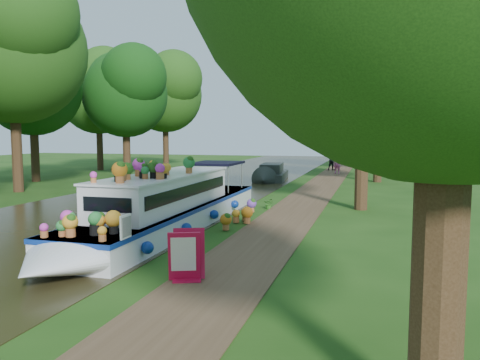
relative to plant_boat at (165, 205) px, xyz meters
name	(u,v)px	position (x,y,z in m)	size (l,w,h in m)	color
ground	(256,217)	(2.25, 3.25, -0.85)	(100.00, 100.00, 0.00)	#1B3F0F
canal_water	(117,210)	(-3.75, 3.25, -0.84)	(10.00, 100.00, 0.02)	black
towpath	(287,218)	(3.45, 3.25, -0.84)	(2.20, 100.00, 0.03)	#4A3622
plant_boat	(165,205)	(0.00, 0.00, 0.00)	(2.29, 13.52, 2.29)	silver
tree_near_overhang	(364,50)	(6.04, 6.31, 5.75)	(5.52, 5.28, 8.99)	#321F10
tree_near_mid	(380,84)	(6.73, 18.33, 5.58)	(6.90, 6.60, 9.40)	#321F10
tree_near_far	(373,90)	(6.23, 29.33, 6.20)	(7.59, 7.26, 10.30)	#321F10
tree_far_b	(13,39)	(-12.27, 7.35, 7.42)	(8.97, 8.58, 12.11)	#321F10
tree_far_c	(126,88)	(-11.27, 17.33, 5.67)	(7.13, 6.82, 9.59)	#321F10
tree_far_d	(165,89)	(-12.77, 27.34, 6.55)	(8.05, 7.70, 10.85)	#321F10
tree_far_g	(33,79)	(-15.27, 12.33, 5.93)	(7.36, 7.04, 9.95)	#321F10
tree_far_h	(99,88)	(-16.77, 22.34, 6.28)	(7.82, 7.48, 10.49)	#321F10
second_boat	(272,174)	(-0.18, 17.35, -0.38)	(2.22, 6.07, 1.15)	black
sandwich_board	(186,258)	(2.73, -4.77, -0.33)	(0.74, 0.76, 1.09)	#BD0D34
pedestrian_pink	(337,163)	(3.69, 23.97, 0.06)	(0.64, 0.42, 1.76)	#C55165
pedestrian_dark	(332,160)	(3.02, 27.32, 0.03)	(0.83, 0.65, 1.71)	black
verge_plant	(269,204)	(2.30, 5.31, -0.63)	(0.41, 0.35, 0.45)	#2F6C20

